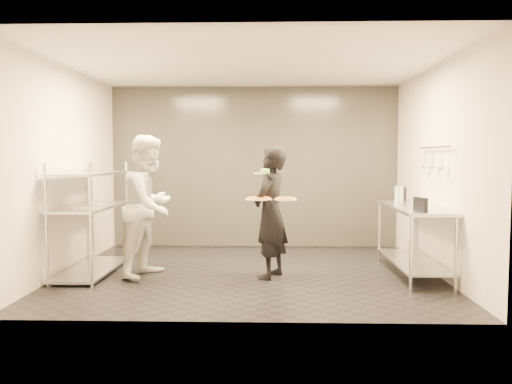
{
  "coord_description": "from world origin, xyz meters",
  "views": [
    {
      "loc": [
        0.28,
        -6.65,
        1.57
      ],
      "look_at": [
        0.09,
        0.06,
        1.1
      ],
      "focal_mm": 35.0,
      "sensor_mm": 36.0,
      "label": 1
    }
  ],
  "objects_px": {
    "waiter": "(271,213)",
    "chef": "(150,206)",
    "salad_plate": "(265,172)",
    "pos_monitor": "(420,205)",
    "bottle_clear": "(402,194)",
    "pizza_plate_far": "(286,199)",
    "bottle_green": "(397,194)",
    "prep_counter": "(413,228)",
    "pizza_plate_near": "(259,198)",
    "bottle_dark": "(404,194)",
    "pass_rack": "(91,216)"
  },
  "relations": [
    {
      "from": "waiter",
      "to": "pizza_plate_near",
      "type": "relative_size",
      "value": 5.02
    },
    {
      "from": "prep_counter",
      "to": "waiter",
      "type": "xyz_separation_m",
      "value": [
        -1.9,
        -0.23,
        0.23
      ]
    },
    {
      "from": "waiter",
      "to": "bottle_clear",
      "type": "bearing_deg",
      "value": 141.88
    },
    {
      "from": "waiter",
      "to": "chef",
      "type": "relative_size",
      "value": 0.92
    },
    {
      "from": "pass_rack",
      "to": "pizza_plate_near",
      "type": "height_order",
      "value": "pass_rack"
    },
    {
      "from": "prep_counter",
      "to": "pizza_plate_near",
      "type": "distance_m",
      "value": 2.13
    },
    {
      "from": "chef",
      "to": "bottle_green",
      "type": "bearing_deg",
      "value": -62.0
    },
    {
      "from": "pos_monitor",
      "to": "bottle_dark",
      "type": "relative_size",
      "value": 1.15
    },
    {
      "from": "waiter",
      "to": "chef",
      "type": "xyz_separation_m",
      "value": [
        -1.6,
        0.08,
        0.07
      ]
    },
    {
      "from": "chef",
      "to": "pizza_plate_near",
      "type": "xyz_separation_m",
      "value": [
        1.45,
        -0.26,
        0.12
      ]
    },
    {
      "from": "pass_rack",
      "to": "salad_plate",
      "type": "bearing_deg",
      "value": 2.33
    },
    {
      "from": "salad_plate",
      "to": "pos_monitor",
      "type": "height_order",
      "value": "salad_plate"
    },
    {
      "from": "pizza_plate_far",
      "to": "chef",
      "type": "bearing_deg",
      "value": 169.84
    },
    {
      "from": "waiter",
      "to": "bottle_clear",
      "type": "height_order",
      "value": "waiter"
    },
    {
      "from": "chef",
      "to": "salad_plate",
      "type": "relative_size",
      "value": 6.05
    },
    {
      "from": "pizza_plate_near",
      "to": "salad_plate",
      "type": "bearing_deg",
      "value": 81.59
    },
    {
      "from": "salad_plate",
      "to": "waiter",
      "type": "bearing_deg",
      "value": -76.41
    },
    {
      "from": "bottle_clear",
      "to": "bottle_dark",
      "type": "bearing_deg",
      "value": 0.0
    },
    {
      "from": "waiter",
      "to": "pass_rack",
      "type": "bearing_deg",
      "value": -71.17
    },
    {
      "from": "waiter",
      "to": "pizza_plate_far",
      "type": "relative_size",
      "value": 5.92
    },
    {
      "from": "pass_rack",
      "to": "pizza_plate_near",
      "type": "relative_size",
      "value": 4.71
    },
    {
      "from": "waiter",
      "to": "prep_counter",
      "type": "bearing_deg",
      "value": 120.93
    },
    {
      "from": "salad_plate",
      "to": "bottle_green",
      "type": "relative_size",
      "value": 1.27
    },
    {
      "from": "pizza_plate_near",
      "to": "bottle_clear",
      "type": "relative_size",
      "value": 1.59
    },
    {
      "from": "salad_plate",
      "to": "bottle_dark",
      "type": "xyz_separation_m",
      "value": [
        2.07,
        0.71,
        -0.35
      ]
    },
    {
      "from": "chef",
      "to": "bottle_dark",
      "type": "height_order",
      "value": "chef"
    },
    {
      "from": "salad_plate",
      "to": "bottle_clear",
      "type": "xyz_separation_m",
      "value": [
        2.03,
        0.71,
        -0.34
      ]
    },
    {
      "from": "pizza_plate_far",
      "to": "bottle_green",
      "type": "xyz_separation_m",
      "value": [
        1.61,
        0.94,
        -0.01
      ]
    },
    {
      "from": "pizza_plate_near",
      "to": "chef",
      "type": "bearing_deg",
      "value": 169.84
    },
    {
      "from": "salad_plate",
      "to": "chef",
      "type": "bearing_deg",
      "value": -171.08
    },
    {
      "from": "prep_counter",
      "to": "pizza_plate_near",
      "type": "xyz_separation_m",
      "value": [
        -2.05,
        -0.4,
        0.43
      ]
    },
    {
      "from": "pizza_plate_far",
      "to": "salad_plate",
      "type": "distance_m",
      "value": 0.69
    },
    {
      "from": "chef",
      "to": "pizza_plate_far",
      "type": "distance_m",
      "value": 1.82
    },
    {
      "from": "bottle_dark",
      "to": "pizza_plate_near",
      "type": "bearing_deg",
      "value": -150.61
    },
    {
      "from": "prep_counter",
      "to": "bottle_dark",
      "type": "height_order",
      "value": "bottle_dark"
    },
    {
      "from": "bottle_green",
      "to": "pizza_plate_near",
      "type": "bearing_deg",
      "value": -155.63
    },
    {
      "from": "pizza_plate_far",
      "to": "bottle_dark",
      "type": "xyz_separation_m",
      "value": [
        1.8,
        1.26,
        -0.03
      ]
    },
    {
      "from": "bottle_green",
      "to": "salad_plate",
      "type": "bearing_deg",
      "value": -168.4
    },
    {
      "from": "bottle_green",
      "to": "pos_monitor",
      "type": "bearing_deg",
      "value": -91.08
    },
    {
      "from": "pass_rack",
      "to": "pos_monitor",
      "type": "distance_m",
      "value": 4.27
    },
    {
      "from": "bottle_clear",
      "to": "waiter",
      "type": "bearing_deg",
      "value": -152.22
    },
    {
      "from": "pos_monitor",
      "to": "bottle_clear",
      "type": "height_order",
      "value": "bottle_clear"
    },
    {
      "from": "chef",
      "to": "salad_plate",
      "type": "distance_m",
      "value": 1.6
    },
    {
      "from": "chef",
      "to": "bottle_clear",
      "type": "distance_m",
      "value": 3.67
    },
    {
      "from": "waiter",
      "to": "pos_monitor",
      "type": "distance_m",
      "value": 1.85
    },
    {
      "from": "bottle_green",
      "to": "bottle_clear",
      "type": "distance_m",
      "value": 0.36
    },
    {
      "from": "chef",
      "to": "salad_plate",
      "type": "xyz_separation_m",
      "value": [
        1.52,
        0.24,
        0.44
      ]
    },
    {
      "from": "waiter",
      "to": "pizza_plate_far",
      "type": "bearing_deg",
      "value": 61.9
    },
    {
      "from": "waiter",
      "to": "bottle_dark",
      "type": "bearing_deg",
      "value": 141.42
    },
    {
      "from": "pizza_plate_far",
      "to": "salad_plate",
      "type": "relative_size",
      "value": 0.94
    }
  ]
}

